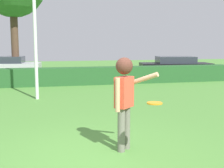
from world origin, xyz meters
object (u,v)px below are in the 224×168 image
at_px(person, 125,93).
at_px(parked_car_silver, 5,66).
at_px(frisbee, 155,103).
at_px(parked_car_black, 175,66).
at_px(lamppost, 34,13).

relative_size(person, parked_car_silver, 0.41).
distance_m(person, parked_car_silver, 14.28).
xyz_separation_m(frisbee, parked_car_black, (6.12, 12.34, -0.39)).
relative_size(lamppost, parked_car_black, 1.26).
relative_size(lamppost, parked_car_silver, 1.29).
bearing_deg(parked_car_black, person, -119.09).
xyz_separation_m(frisbee, lamppost, (-1.96, 6.72, 2.04)).
distance_m(lamppost, parked_car_silver, 8.53).
distance_m(lamppost, parked_car_black, 10.14).
distance_m(frisbee, parked_car_black, 13.78).
height_order(parked_car_silver, parked_car_black, same).
height_order(lamppost, parked_car_black, lamppost).
distance_m(frisbee, lamppost, 7.29).
bearing_deg(frisbee, person, 106.78).
bearing_deg(parked_car_black, lamppost, -145.20).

